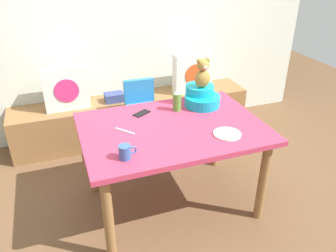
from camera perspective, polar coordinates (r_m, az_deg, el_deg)
name	(u,v)px	position (r m, az deg, el deg)	size (l,w,h in m)	color
ground_plane	(172,202)	(2.97, 0.67, -12.67)	(8.00, 8.00, 0.00)	brown
back_wall	(123,15)	(3.75, -7.66, 18.08)	(4.40, 0.10, 2.60)	silver
window_bench	(134,117)	(3.83, -5.74, 1.50)	(2.60, 0.44, 0.46)	olive
pillow_floral_left	(66,88)	(3.55, -16.83, 6.10)	(0.44, 0.15, 0.44)	white
pillow_floral_right	(193,73)	(3.85, 4.19, 8.96)	(0.44, 0.15, 0.44)	white
book_stack	(114,97)	(3.68, -9.07, 4.83)	(0.20, 0.14, 0.09)	#364378
dining_table	(172,137)	(2.60, 0.75, -1.88)	(1.37, 0.97, 0.74)	#B73351
highchair	(142,110)	(3.32, -4.36, 2.75)	(0.34, 0.46, 0.79)	#2672B2
infant_seat_teal	(201,97)	(2.88, 5.66, 4.92)	(0.30, 0.33, 0.16)	#11A1BC
teddy_bear	(203,74)	(2.81, 5.86, 8.78)	(0.13, 0.12, 0.25)	olive
ketchup_bottle	(177,101)	(2.76, 1.53, 4.31)	(0.07, 0.07, 0.18)	#4C8C33
coffee_mug	(125,152)	(2.17, -7.21, -4.37)	(0.12, 0.08, 0.09)	#335999
dinner_plate_near	(227,134)	(2.47, 9.96, -1.34)	(0.20, 0.20, 0.01)	white
cell_phone	(142,113)	(2.75, -4.45, 2.16)	(0.07, 0.14, 0.01)	black
table_fork	(125,131)	(2.50, -7.29, -0.84)	(0.02, 0.17, 0.01)	silver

